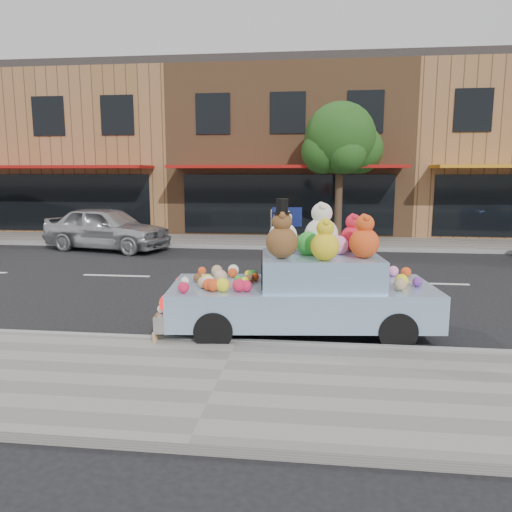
# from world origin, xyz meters

# --- Properties ---
(ground) EXTENTS (120.00, 120.00, 0.00)m
(ground) POSITION_xyz_m (0.00, 0.00, 0.00)
(ground) COLOR black
(ground) RESTS_ON ground
(near_sidewalk) EXTENTS (60.00, 3.00, 0.12)m
(near_sidewalk) POSITION_xyz_m (0.00, -6.50, 0.06)
(near_sidewalk) COLOR gray
(near_sidewalk) RESTS_ON ground
(far_sidewalk) EXTENTS (60.00, 3.00, 0.12)m
(far_sidewalk) POSITION_xyz_m (0.00, 6.50, 0.06)
(far_sidewalk) COLOR gray
(far_sidewalk) RESTS_ON ground
(near_kerb) EXTENTS (60.00, 0.12, 0.13)m
(near_kerb) POSITION_xyz_m (0.00, -5.00, 0.07)
(near_kerb) COLOR gray
(near_kerb) RESTS_ON ground
(far_kerb) EXTENTS (60.00, 0.12, 0.13)m
(far_kerb) POSITION_xyz_m (0.00, 5.00, 0.07)
(far_kerb) COLOR gray
(far_kerb) RESTS_ON ground
(storefront_left) EXTENTS (10.00, 9.80, 7.30)m
(storefront_left) POSITION_xyz_m (-10.00, 11.97, 3.64)
(storefront_left) COLOR #96663F
(storefront_left) RESTS_ON ground
(storefront_mid) EXTENTS (10.00, 9.80, 7.30)m
(storefront_mid) POSITION_xyz_m (0.00, 11.97, 3.64)
(storefront_mid) COLOR brown
(storefront_mid) RESTS_ON ground
(street_tree) EXTENTS (3.00, 2.70, 5.22)m
(street_tree) POSITION_xyz_m (2.03, 6.55, 3.69)
(street_tree) COLOR #38281C
(street_tree) RESTS_ON ground
(car_silver) EXTENTS (4.79, 2.83, 1.53)m
(car_silver) POSITION_xyz_m (-6.05, 4.23, 0.76)
(car_silver) COLOR #B6B7BB
(car_silver) RESTS_ON ground
(art_car) EXTENTS (4.64, 2.21, 2.28)m
(art_car) POSITION_xyz_m (1.00, -4.18, 0.81)
(art_car) COLOR black
(art_car) RESTS_ON ground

